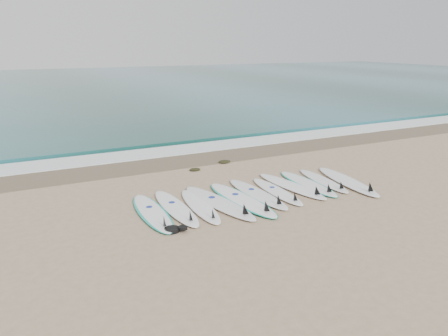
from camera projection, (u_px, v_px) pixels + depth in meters
name	position (u px, v px, depth m)	size (l,w,h in m)	color
ground	(258.00, 196.00, 11.24)	(120.00, 120.00, 0.00)	#9E8466
ocean	(71.00, 86.00, 39.12)	(120.00, 55.00, 0.03)	#1F585B
wet_sand_band	(195.00, 159.00, 14.75)	(120.00, 1.80, 0.01)	brown
foam_band	(180.00, 150.00, 15.95)	(120.00, 1.40, 0.04)	silver
wave_crest	(166.00, 141.00, 17.23)	(120.00, 1.00, 0.10)	#1F585B
surfboard_0	(153.00, 213.00, 10.02)	(0.72, 2.64, 0.33)	white
surfboard_1	(177.00, 208.00, 10.27)	(0.58, 2.65, 0.34)	white
surfboard_2	(201.00, 206.00, 10.39)	(0.72, 2.51, 0.32)	white
surfboard_3	(220.00, 203.00, 10.59)	(1.02, 2.95, 0.37)	silver
surfboard_4	(242.00, 200.00, 10.83)	(0.89, 2.93, 0.37)	white
surfboard_5	(258.00, 194.00, 11.21)	(0.62, 2.69, 0.34)	white
surfboard_6	(278.00, 192.00, 11.41)	(0.60, 2.41, 0.31)	white
surfboard_7	(293.00, 186.00, 11.82)	(0.84, 2.70, 0.34)	white
surfboard_8	(308.00, 184.00, 12.07)	(0.66, 2.54, 0.32)	white
surfboard_9	(324.00, 181.00, 12.29)	(0.72, 2.38, 0.30)	white
surfboard_10	(349.00, 181.00, 12.20)	(1.02, 2.93, 0.37)	white
seaweed_near	(195.00, 169.00, 13.46)	(0.35, 0.28, 0.07)	black
seaweed_far	(224.00, 162.00, 14.31)	(0.41, 0.32, 0.08)	black
leash_coil	(174.00, 229.00, 9.13)	(0.46, 0.36, 0.11)	black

